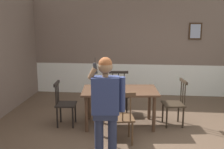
{
  "coord_description": "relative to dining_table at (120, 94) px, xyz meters",
  "views": [
    {
      "loc": [
        0.03,
        -4.72,
        2.24
      ],
      "look_at": [
        -0.44,
        -0.3,
        1.31
      ],
      "focal_mm": 44.1,
      "sensor_mm": 36.0,
      "label": 1
    }
  ],
  "objects": [
    {
      "name": "chair_near_window",
      "position": [
        -0.09,
        0.82,
        -0.21
      ],
      "size": [
        0.51,
        0.51,
        0.97
      ],
      "rotation": [
        0.0,
        0.0,
        3.24
      ],
      "color": "black",
      "rests_on": "ground_plane"
    },
    {
      "name": "ground_plane",
      "position": [
        0.38,
        -0.74,
        -0.67
      ],
      "size": [
        7.05,
        7.05,
        0.0
      ],
      "primitive_type": "plane",
      "color": "brown"
    },
    {
      "name": "room_back_partition",
      "position": [
        0.39,
        2.46,
        0.7
      ],
      "size": [
        6.27,
        0.17,
        2.84
      ],
      "color": "#756056",
      "rests_on": "ground_plane"
    },
    {
      "name": "dining_table",
      "position": [
        0.0,
        0.0,
        0.0
      ],
      "size": [
        1.62,
        1.04,
        0.77
      ],
      "rotation": [
        0.0,
        0.0,
        0.11
      ],
      "color": "#4C3323",
      "rests_on": "ground_plane"
    },
    {
      "name": "chair_by_doorway",
      "position": [
        0.09,
        -0.82,
        -0.19
      ],
      "size": [
        0.52,
        0.52,
        0.98
      ],
      "rotation": [
        0.0,
        0.0,
        0.2
      ],
      "color": "#513823",
      "rests_on": "ground_plane"
    },
    {
      "name": "person_figure",
      "position": [
        -0.1,
        -1.49,
        0.29
      ],
      "size": [
        0.57,
        0.27,
        1.66
      ],
      "rotation": [
        0.0,
        0.0,
        3.24
      ],
      "color": "#282E49",
      "rests_on": "ground_plane"
    },
    {
      "name": "chair_opposite_corner",
      "position": [
        1.15,
        0.13,
        -0.19
      ],
      "size": [
        0.49,
        0.49,
        0.97
      ],
      "rotation": [
        0.0,
        0.0,
        1.73
      ],
      "color": "#2D2319",
      "rests_on": "ground_plane"
    },
    {
      "name": "chair_at_table_head",
      "position": [
        -1.15,
        -0.12,
        -0.2
      ],
      "size": [
        0.43,
        0.43,
        0.93
      ],
      "rotation": [
        0.0,
        0.0,
        4.79
      ],
      "color": "black",
      "rests_on": "ground_plane"
    }
  ]
}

